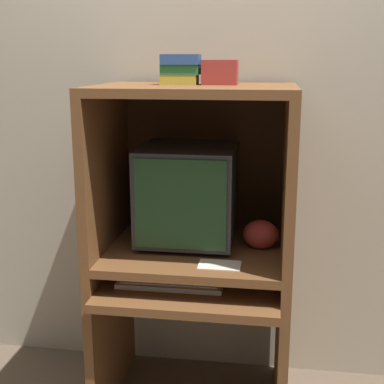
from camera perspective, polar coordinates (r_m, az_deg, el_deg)
The scene contains 11 objects.
wall_back at distance 2.60m, azimuth 1.53°, elevation 8.06°, with size 6.00×0.06×2.60m.
desk_base at distance 2.45m, azimuth 0.15°, elevation -14.17°, with size 0.82×0.71×0.65m.
desk_monitor_shelf at distance 2.36m, azimuth 0.31°, elevation -6.56°, with size 0.82×0.65×0.11m.
hutch_upper at distance 2.27m, azimuth 0.44°, elevation 4.99°, with size 0.82×0.65×0.70m.
crt_monitor at distance 2.37m, azimuth -0.41°, elevation -0.12°, with size 0.41×0.44×0.43m.
keyboard at distance 2.26m, azimuth -2.26°, elevation -9.52°, with size 0.44×0.17×0.03m.
mouse at distance 2.24m, azimuth 4.76°, elevation -9.76°, with size 0.06×0.04×0.03m.
snack_bag at distance 2.34m, azimuth 7.33°, elevation -4.51°, with size 0.15×0.11×0.13m.
book_stack at distance 2.24m, azimuth -1.25°, elevation 12.94°, with size 0.16×0.11×0.12m.
paper_card at distance 2.15m, azimuth 2.96°, elevation -7.78°, with size 0.17×0.11×0.00m.
storage_box at distance 2.24m, azimuth 3.02°, elevation 12.63°, with size 0.14×0.12×0.10m.
Camera 1 is at (0.31, -1.86, 1.56)m, focal length 50.00 mm.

